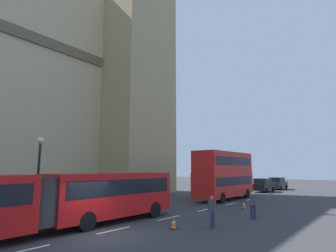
{
  "coord_description": "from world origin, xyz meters",
  "views": [
    {
      "loc": [
        -8.77,
        -11.44,
        3.18
      ],
      "look_at": [
        12.3,
        5.33,
        7.41
      ],
      "focal_mm": 29.08,
      "sensor_mm": 36.0,
      "label": 1
    }
  ],
  "objects_px": {
    "articulated_bus": "(37,198)",
    "sedan_lead": "(263,185)",
    "traffic_cone_west": "(174,223)",
    "pedestrian_by_kerb": "(253,204)",
    "sedan_trailing": "(278,183)",
    "double_decker_bus": "(224,173)",
    "traffic_cone_middle": "(244,205)",
    "street_lamp": "(38,171)",
    "pedestrian_near_cones": "(212,211)"
  },
  "relations": [
    {
      "from": "sedan_lead",
      "to": "traffic_cone_middle",
      "type": "bearing_deg",
      "value": -165.49
    },
    {
      "from": "street_lamp",
      "to": "articulated_bus",
      "type": "bearing_deg",
      "value": -116.01
    },
    {
      "from": "sedan_lead",
      "to": "street_lamp",
      "type": "xyz_separation_m",
      "value": [
        -29.61,
        4.29,
        2.14
      ]
    },
    {
      "from": "traffic_cone_west",
      "to": "pedestrian_near_cones",
      "type": "height_order",
      "value": "pedestrian_near_cones"
    },
    {
      "from": "traffic_cone_west",
      "to": "street_lamp",
      "type": "relative_size",
      "value": 0.11
    },
    {
      "from": "traffic_cone_west",
      "to": "pedestrian_by_kerb",
      "type": "height_order",
      "value": "pedestrian_by_kerb"
    },
    {
      "from": "articulated_bus",
      "to": "sedan_trailing",
      "type": "relative_size",
      "value": 4.04
    },
    {
      "from": "sedan_lead",
      "to": "pedestrian_near_cones",
      "type": "xyz_separation_m",
      "value": [
        -24.91,
        -5.96,
        -0.0
      ]
    },
    {
      "from": "articulated_bus",
      "to": "pedestrian_by_kerb",
      "type": "bearing_deg",
      "value": -30.64
    },
    {
      "from": "sedan_lead",
      "to": "sedan_trailing",
      "type": "bearing_deg",
      "value": -1.36
    },
    {
      "from": "double_decker_bus",
      "to": "traffic_cone_middle",
      "type": "bearing_deg",
      "value": -139.9
    },
    {
      "from": "sedan_lead",
      "to": "pedestrian_by_kerb",
      "type": "xyz_separation_m",
      "value": [
        -20.9,
        -6.68,
        -0.0
      ]
    },
    {
      "from": "articulated_bus",
      "to": "pedestrian_near_cones",
      "type": "height_order",
      "value": "articulated_bus"
    },
    {
      "from": "sedan_trailing",
      "to": "street_lamp",
      "type": "xyz_separation_m",
      "value": [
        -35.57,
        4.43,
        2.14
      ]
    },
    {
      "from": "traffic_cone_middle",
      "to": "pedestrian_by_kerb",
      "type": "height_order",
      "value": "pedestrian_by_kerb"
    },
    {
      "from": "sedan_trailing",
      "to": "pedestrian_near_cones",
      "type": "xyz_separation_m",
      "value": [
        -30.87,
        -5.82,
        -0.0
      ]
    },
    {
      "from": "double_decker_bus",
      "to": "sedan_trailing",
      "type": "relative_size",
      "value": 2.05
    },
    {
      "from": "traffic_cone_west",
      "to": "double_decker_bus",
      "type": "bearing_deg",
      "value": 16.38
    },
    {
      "from": "articulated_bus",
      "to": "sedan_trailing",
      "type": "distance_m",
      "value": 37.78
    },
    {
      "from": "articulated_bus",
      "to": "pedestrian_by_kerb",
      "type": "height_order",
      "value": "articulated_bus"
    },
    {
      "from": "sedan_lead",
      "to": "pedestrian_near_cones",
      "type": "distance_m",
      "value": 25.61
    },
    {
      "from": "traffic_cone_middle",
      "to": "pedestrian_near_cones",
      "type": "xyz_separation_m",
      "value": [
        -7.92,
        -1.56,
        0.63
      ]
    },
    {
      "from": "street_lamp",
      "to": "traffic_cone_middle",
      "type": "bearing_deg",
      "value": -34.52
    },
    {
      "from": "double_decker_bus",
      "to": "sedan_lead",
      "type": "relative_size",
      "value": 2.05
    },
    {
      "from": "double_decker_bus",
      "to": "pedestrian_near_cones",
      "type": "relative_size",
      "value": 5.35
    },
    {
      "from": "articulated_bus",
      "to": "sedan_lead",
      "type": "distance_m",
      "value": 31.82
    },
    {
      "from": "double_decker_bus",
      "to": "sedan_lead",
      "type": "xyz_separation_m",
      "value": [
        12.02,
        0.22,
        -1.79
      ]
    },
    {
      "from": "pedestrian_near_cones",
      "to": "sedan_trailing",
      "type": "bearing_deg",
      "value": 10.67
    },
    {
      "from": "sedan_trailing",
      "to": "double_decker_bus",
      "type": "bearing_deg",
      "value": -179.75
    },
    {
      "from": "sedan_lead",
      "to": "traffic_cone_middle",
      "type": "xyz_separation_m",
      "value": [
        -16.98,
        -4.4,
        -0.63
      ]
    },
    {
      "from": "double_decker_bus",
      "to": "street_lamp",
      "type": "bearing_deg",
      "value": 165.63
    },
    {
      "from": "sedan_lead",
      "to": "articulated_bus",
      "type": "bearing_deg",
      "value": -179.6
    },
    {
      "from": "traffic_cone_west",
      "to": "pedestrian_by_kerb",
      "type": "xyz_separation_m",
      "value": [
        5.49,
        -2.24,
        0.63
      ]
    },
    {
      "from": "traffic_cone_west",
      "to": "street_lamp",
      "type": "xyz_separation_m",
      "value": [
        -3.22,
        8.73,
        2.77
      ]
    },
    {
      "from": "traffic_cone_middle",
      "to": "pedestrian_near_cones",
      "type": "relative_size",
      "value": 0.34
    },
    {
      "from": "traffic_cone_middle",
      "to": "street_lamp",
      "type": "height_order",
      "value": "street_lamp"
    },
    {
      "from": "pedestrian_near_cones",
      "to": "pedestrian_by_kerb",
      "type": "bearing_deg",
      "value": -10.22
    },
    {
      "from": "sedan_lead",
      "to": "street_lamp",
      "type": "height_order",
      "value": "street_lamp"
    },
    {
      "from": "articulated_bus",
      "to": "sedan_lead",
      "type": "height_order",
      "value": "articulated_bus"
    },
    {
      "from": "sedan_lead",
      "to": "pedestrian_near_cones",
      "type": "height_order",
      "value": "sedan_lead"
    },
    {
      "from": "sedan_trailing",
      "to": "traffic_cone_west",
      "type": "relative_size",
      "value": 7.59
    },
    {
      "from": "traffic_cone_west",
      "to": "sedan_trailing",
      "type": "bearing_deg",
      "value": 7.57
    },
    {
      "from": "sedan_trailing",
      "to": "pedestrian_by_kerb",
      "type": "height_order",
      "value": "sedan_trailing"
    },
    {
      "from": "sedan_trailing",
      "to": "traffic_cone_west",
      "type": "xyz_separation_m",
      "value": [
        -32.36,
        -4.3,
        -0.63
      ]
    },
    {
      "from": "traffic_cone_west",
      "to": "traffic_cone_middle",
      "type": "height_order",
      "value": "same"
    },
    {
      "from": "articulated_bus",
      "to": "pedestrian_near_cones",
      "type": "bearing_deg",
      "value": -39.74
    },
    {
      "from": "sedan_lead",
      "to": "pedestrian_near_cones",
      "type": "relative_size",
      "value": 2.6
    },
    {
      "from": "pedestrian_by_kerb",
      "to": "pedestrian_near_cones",
      "type": "bearing_deg",
      "value": 169.78
    },
    {
      "from": "double_decker_bus",
      "to": "street_lamp",
      "type": "xyz_separation_m",
      "value": [
        -17.58,
        4.5,
        0.35
      ]
    },
    {
      "from": "sedan_trailing",
      "to": "articulated_bus",
      "type": "bearing_deg",
      "value": -179.88
    }
  ]
}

